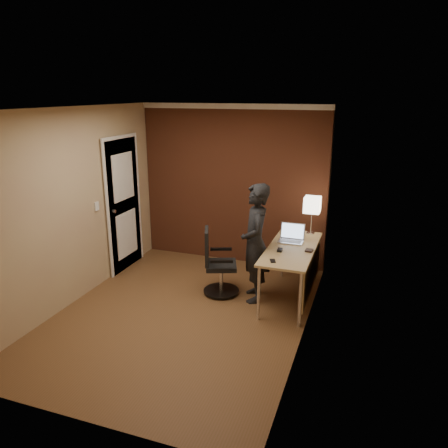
{
  "coord_description": "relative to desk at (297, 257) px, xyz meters",
  "views": [
    {
      "loc": [
        2.11,
        -4.48,
        2.68
      ],
      "look_at": [
        0.35,
        0.55,
        1.05
      ],
      "focal_mm": 35.0,
      "sensor_mm": 36.0,
      "label": 1
    }
  ],
  "objects": [
    {
      "name": "laptop",
      "position": [
        -0.13,
        0.26,
        0.19
      ],
      "size": [
        0.33,
        0.26,
        0.23
      ],
      "color": "silver",
      "rests_on": "desk"
    },
    {
      "name": "mouse",
      "position": [
        -0.19,
        -0.19,
        0.14
      ],
      "size": [
        0.07,
        0.1,
        0.03
      ],
      "primitive_type": "cube",
      "rotation": [
        0.0,
        0.0,
        0.05
      ],
      "color": "black",
      "rests_on": "desk"
    },
    {
      "name": "room",
      "position": [
        -1.53,
        0.69,
        0.77
      ],
      "size": [
        4.0,
        4.0,
        4.0
      ],
      "color": "brown",
      "rests_on": "ground"
    },
    {
      "name": "phone",
      "position": [
        -0.2,
        -0.55,
        0.13
      ],
      "size": [
        0.1,
        0.13,
        0.01
      ],
      "primitive_type": "cube",
      "rotation": [
        0.0,
        0.0,
        0.35
      ],
      "color": "black",
      "rests_on": "desk"
    },
    {
      "name": "office_chair",
      "position": [
        -1.05,
        -0.17,
        -0.2
      ],
      "size": [
        0.53,
        0.57,
        0.91
      ],
      "color": "black",
      "rests_on": "ground"
    },
    {
      "name": "desk_lamp",
      "position": [
        0.07,
        0.66,
        0.55
      ],
      "size": [
        0.22,
        0.22,
        0.54
      ],
      "color": "silver",
      "rests_on": "desk"
    },
    {
      "name": "wallet",
      "position": [
        0.16,
        -0.07,
        0.14
      ],
      "size": [
        0.1,
        0.12,
        0.02
      ],
      "primitive_type": "cube",
      "rotation": [
        0.0,
        0.0,
        -0.07
      ],
      "color": "black",
      "rests_on": "desk"
    },
    {
      "name": "person",
      "position": [
        -0.52,
        -0.15,
        0.18
      ],
      "size": [
        0.55,
        0.67,
        1.57
      ],
      "primitive_type": "imported",
      "rotation": [
        0.0,
        0.0,
        -1.21
      ],
      "color": "black",
      "rests_on": "ground"
    },
    {
      "name": "desk",
      "position": [
        0.0,
        0.0,
        0.0
      ],
      "size": [
        0.6,
        1.5,
        0.73
      ],
      "color": "tan",
      "rests_on": "ground"
    }
  ]
}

